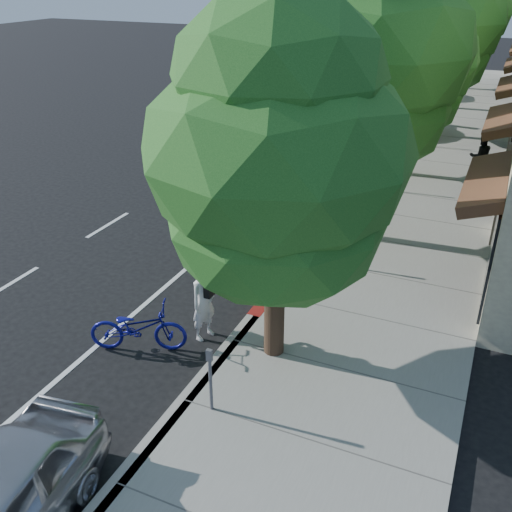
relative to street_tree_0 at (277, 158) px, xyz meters
The scene contains 17 objects.
ground 4.70m from the street_tree_0, 114.23° to the left, with size 120.00×120.00×0.00m, color black.
sidewalk 10.89m from the street_tree_0, 82.03° to the left, with size 4.60×56.00×0.15m, color gray.
curb 10.84m from the street_tree_0, 95.14° to the left, with size 0.30×56.00×0.15m, color #9E998E.
curb_red_segment 5.14m from the street_tree_0, 106.70° to the left, with size 0.32×4.00×0.15m, color maroon.
street_tree_0 is the anchor object (origin of this frame).
street_tree_1 6.07m from the street_tree_0, 90.00° to the left, with size 5.22×5.22×8.29m.
street_tree_2 12.00m from the street_tree_0, 90.00° to the left, with size 4.71×4.71×6.79m.
street_tree_3 18.01m from the street_tree_0, 90.00° to the left, with size 5.68×5.68×8.13m.
street_tree_4 24.02m from the street_tree_0, 90.00° to the left, with size 4.24×4.24×7.96m.
street_tree_5 30.00m from the street_tree_0, 90.00° to the left, with size 5.37×5.37×7.41m.
cyclist 3.67m from the street_tree_0, behind, with size 0.62×0.41×1.70m, color silver.
bicycle 4.57m from the street_tree_0, 161.67° to the right, with size 0.69×1.97×1.04m, color navy.
silver_suv 8.77m from the street_tree_0, 112.46° to the left, with size 2.72×5.90×1.64m, color #A1A1A5.
dark_sedan 17.10m from the street_tree_0, 100.09° to the left, with size 1.56×4.47×1.47m, color black.
white_pickup 17.78m from the street_tree_0, 95.69° to the left, with size 2.18×5.35×1.55m, color white.
dark_suv_far 26.41m from the street_tree_0, 93.71° to the left, with size 1.90×4.71×1.61m, color black.
pedestrian 13.30m from the street_tree_0, 77.48° to the left, with size 0.79×0.61×1.62m, color black.
Camera 1 is at (4.36, -10.68, 7.07)m, focal length 40.00 mm.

